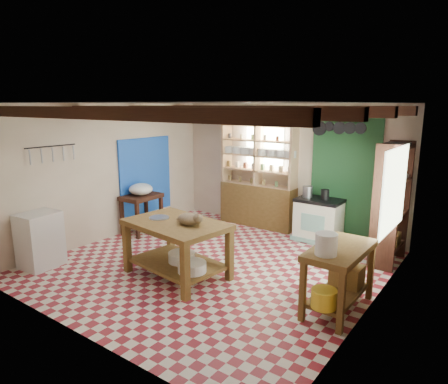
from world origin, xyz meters
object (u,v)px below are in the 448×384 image
Objects in this scene: cat at (190,219)px; prep_table at (142,214)px; white_cabinet at (40,240)px; work_table at (177,249)px; right_counter at (339,279)px; stove at (318,220)px.

prep_table is at bearing 150.98° from cat.
prep_table is 0.88× the size of white_cabinet.
work_table is at bearing -31.95° from prep_table.
white_cabinet is at bearing -160.58° from right_counter.
prep_table is at bearing 171.83° from right_counter.
cat reaches higher than stove.
work_table is 0.58m from cat.
stove is 3.52m from prep_table.
prep_table is at bearing -152.25° from stove.
prep_table is 2.17m from white_cabinet.
prep_table is (-3.11, -1.65, -0.02)m from stove.
cat is (2.27, -1.13, 0.55)m from prep_table.
cat reaches higher than white_cabinet.
white_cabinet reaches higher than right_counter.
stove is 0.72× the size of right_counter.
white_cabinet is (-0.02, -2.17, 0.05)m from prep_table.
white_cabinet is 4.64m from right_counter.
cat reaches higher than right_counter.
white_cabinet is at bearing -129.50° from stove.
cat reaches higher than prep_table.
cat is at bearing 11.31° from work_table.
work_table reaches higher than right_counter.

